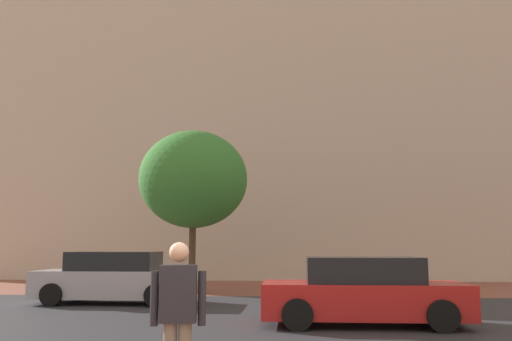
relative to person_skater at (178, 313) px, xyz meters
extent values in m
plane|color=brown|center=(0.31, 9.17, -0.96)|extent=(120.00, 120.00, 0.00)
cube|color=#2D2D33|center=(0.31, 7.93, -0.96)|extent=(120.00, 8.86, 0.00)
cube|color=beige|center=(-1.34, 26.60, 7.36)|extent=(29.12, 12.39, 16.64)
cube|color=beige|center=(-1.32, 26.60, 14.79)|extent=(5.40, 5.40, 31.51)
cylinder|color=beige|center=(-14.40, 21.90, 9.24)|extent=(2.80, 2.80, 20.41)
cylinder|color=beige|center=(11.72, 21.90, 9.03)|extent=(2.80, 2.80, 19.98)
cube|color=#232328|center=(0.00, -0.01, 0.21)|extent=(0.43, 0.27, 0.62)
cylinder|color=#232328|center=(0.26, 0.02, 0.16)|extent=(0.09, 0.09, 0.59)
cylinder|color=#232328|center=(-0.26, -0.05, 0.16)|extent=(0.09, 0.09, 0.59)
cube|color=black|center=(-0.01, 0.09, 0.23)|extent=(0.30, 0.18, 0.40)
sphere|color=tan|center=(0.00, -0.01, 0.66)|extent=(0.22, 0.22, 0.22)
cube|color=#B2B2BC|center=(-4.10, 9.88, -0.39)|extent=(4.54, 1.76, 0.79)
cube|color=black|center=(-4.10, 9.88, 0.28)|extent=(2.54, 1.55, 0.55)
cylinder|color=black|center=(-5.60, 9.00, -0.64)|extent=(0.64, 0.22, 0.64)
cylinder|color=black|center=(-5.60, 10.76, -0.64)|extent=(0.64, 0.22, 0.64)
cylinder|color=black|center=(-2.60, 9.00, -0.64)|extent=(0.64, 0.22, 0.64)
cylinder|color=black|center=(-2.60, 10.76, -0.64)|extent=(0.64, 0.22, 0.64)
cube|color=red|center=(2.75, 5.98, -0.42)|extent=(4.33, 1.79, 0.73)
cube|color=black|center=(2.75, 5.98, 0.21)|extent=(2.42, 1.58, 0.54)
cylinder|color=black|center=(4.18, 6.87, -0.64)|extent=(0.64, 0.22, 0.64)
cylinder|color=black|center=(4.18, 5.08, -0.64)|extent=(0.64, 0.22, 0.64)
cylinder|color=black|center=(1.32, 6.87, -0.64)|extent=(0.64, 0.22, 0.64)
cylinder|color=black|center=(1.32, 5.08, -0.64)|extent=(0.64, 0.22, 0.64)
cylinder|color=#4C3823|center=(-2.45, 13.43, 0.31)|extent=(0.24, 0.24, 2.54)
ellipsoid|color=#387F33|center=(-2.45, 13.43, 3.18)|extent=(4.00, 4.00, 3.60)
camera|label=1|loc=(1.29, -5.91, 0.73)|focal=37.35mm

